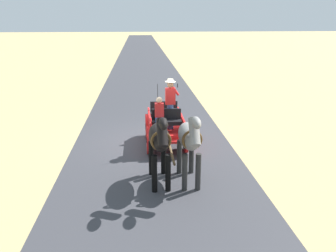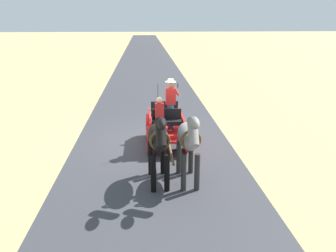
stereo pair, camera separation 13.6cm
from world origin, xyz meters
name	(u,v)px [view 1 (the left image)]	position (x,y,z in m)	size (l,w,h in m)	color
ground_plane	(152,141)	(0.00, 0.00, 0.00)	(200.00, 200.00, 0.00)	tan
road_surface	(152,141)	(0.00, 0.00, 0.00)	(5.76, 160.00, 0.01)	#38383D
horse_drawn_carriage	(166,124)	(-0.48, 0.47, 0.82)	(1.43, 4.50, 2.50)	red
horse_near_side	(189,139)	(-0.91, 3.50, 1.32)	(0.59, 2.13, 2.21)	gray
horse_off_side	(159,140)	(-0.09, 3.50, 1.32)	(0.63, 2.13, 2.21)	black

